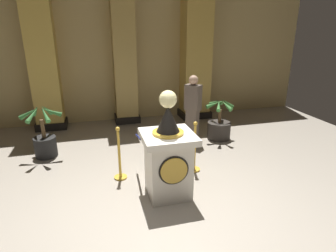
{
  "coord_description": "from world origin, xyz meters",
  "views": [
    {
      "loc": [
        -0.91,
        -3.58,
        2.63
      ],
      "look_at": [
        0.16,
        0.39,
        1.2
      ],
      "focal_mm": 30.08,
      "sensor_mm": 36.0,
      "label": 1
    }
  ],
  "objects_px": {
    "stanchion_near": "(194,154)",
    "potted_palm_right": "(219,127)",
    "stanchion_far": "(120,161)",
    "potted_palm_left": "(44,139)",
    "pedestal_clock": "(168,157)",
    "bystander_guest": "(193,108)"
  },
  "relations": [
    {
      "from": "potted_palm_right",
      "to": "bystander_guest",
      "type": "xyz_separation_m",
      "value": [
        -0.72,
        -0.01,
        0.55
      ]
    },
    {
      "from": "stanchion_far",
      "to": "bystander_guest",
      "type": "xyz_separation_m",
      "value": [
        1.89,
        1.36,
        0.51
      ]
    },
    {
      "from": "pedestal_clock",
      "to": "potted_palm_right",
      "type": "height_order",
      "value": "pedestal_clock"
    },
    {
      "from": "pedestal_clock",
      "to": "stanchion_near",
      "type": "distance_m",
      "value": 1.03
    },
    {
      "from": "pedestal_clock",
      "to": "bystander_guest",
      "type": "relative_size",
      "value": 1.09
    },
    {
      "from": "potted_palm_right",
      "to": "pedestal_clock",
      "type": "bearing_deg",
      "value": -131.88
    },
    {
      "from": "stanchion_far",
      "to": "potted_palm_left",
      "type": "bearing_deg",
      "value": 136.61
    },
    {
      "from": "stanchion_far",
      "to": "potted_palm_right",
      "type": "height_order",
      "value": "potted_palm_right"
    },
    {
      "from": "pedestal_clock",
      "to": "stanchion_far",
      "type": "height_order",
      "value": "pedestal_clock"
    },
    {
      "from": "pedestal_clock",
      "to": "potted_palm_right",
      "type": "bearing_deg",
      "value": 48.12
    },
    {
      "from": "stanchion_near",
      "to": "stanchion_far",
      "type": "height_order",
      "value": "stanchion_far"
    },
    {
      "from": "pedestal_clock",
      "to": "bystander_guest",
      "type": "xyz_separation_m",
      "value": [
        1.17,
        2.1,
        0.18
      ]
    },
    {
      "from": "pedestal_clock",
      "to": "stanchion_near",
      "type": "xyz_separation_m",
      "value": [
        0.71,
        0.67,
        -0.33
      ]
    },
    {
      "from": "pedestal_clock",
      "to": "bystander_guest",
      "type": "height_order",
      "value": "pedestal_clock"
    },
    {
      "from": "stanchion_near",
      "to": "potted_palm_right",
      "type": "xyz_separation_m",
      "value": [
        1.18,
        1.44,
        -0.04
      ]
    },
    {
      "from": "pedestal_clock",
      "to": "potted_palm_left",
      "type": "relative_size",
      "value": 1.5
    },
    {
      "from": "stanchion_near",
      "to": "potted_palm_left",
      "type": "distance_m",
      "value": 3.22
    },
    {
      "from": "bystander_guest",
      "to": "potted_palm_left",
      "type": "bearing_deg",
      "value": 179.79
    },
    {
      "from": "stanchion_near",
      "to": "pedestal_clock",
      "type": "bearing_deg",
      "value": -136.47
    },
    {
      "from": "pedestal_clock",
      "to": "stanchion_far",
      "type": "relative_size",
      "value": 1.75
    },
    {
      "from": "stanchion_far",
      "to": "potted_palm_left",
      "type": "relative_size",
      "value": 0.86
    },
    {
      "from": "pedestal_clock",
      "to": "potted_palm_right",
      "type": "distance_m",
      "value": 2.86
    }
  ]
}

